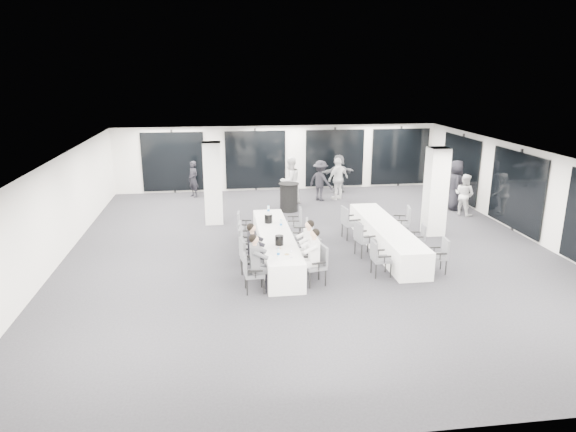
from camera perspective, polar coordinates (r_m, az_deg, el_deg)
The scene contains 42 objects.
room at distance 15.99m, azimuth 4.95°, elevation 2.40°, with size 14.04×16.04×2.84m.
column_left at distance 17.64m, azimuth -8.34°, elevation 3.62°, with size 0.60×0.60×2.80m, color white.
column_right at distance 16.91m, azimuth 16.08°, elevation 2.62°, with size 0.60×0.60×2.80m, color white.
banquet_table_main at distance 14.37m, azimuth -1.37°, elevation -3.34°, with size 0.90×5.00×0.75m, color white.
banquet_table_side at distance 15.37m, azimuth 10.81°, elevation -2.32°, with size 0.90×5.00×0.75m, color white.
cocktail_table at distance 19.14m, azimuth 0.09°, elevation 2.12°, with size 0.76×0.76×1.06m.
chair_main_left_near at distance 12.25m, azimuth -4.15°, elevation -6.07°, with size 0.50×0.55×0.94m.
chair_main_left_second at distance 13.05m, azimuth -4.43°, elevation -4.42°, with size 0.60×0.64×1.03m.
chair_main_left_mid at distance 13.95m, azimuth -4.67°, elevation -3.06°, with size 0.59×0.63×1.03m.
chair_main_left_fourth at distance 14.69m, azimuth -4.81°, elevation -2.25°, with size 0.54×0.59×0.96m.
chair_main_left_far at distance 15.81m, azimuth -5.03°, elevation -0.99°, with size 0.51×0.56×0.92m.
chair_main_right_near at distance 12.68m, azimuth 3.34°, elevation -5.15°, with size 0.59×0.62×0.99m.
chair_main_right_second at distance 13.36m, azimuth 2.74°, elevation -4.09°, with size 0.55×0.59×0.96m.
chair_main_right_mid at distance 14.10m, azimuth 2.15°, elevation -2.96°, with size 0.58×0.61×0.97m.
chair_main_right_fourth at distance 14.94m, azimuth 1.56°, elevation -1.87°, with size 0.57×0.60×0.96m.
chair_main_right_far at distance 16.04m, azimuth 0.91°, elevation -0.57°, with size 0.54×0.59×0.98m.
chair_side_left_near at distance 13.35m, azimuth 10.01°, elevation -4.43°, with size 0.48×0.53×0.92m.
chair_side_left_mid at distance 14.67m, azimuth 8.29°, elevation -2.33°, with size 0.59×0.62×0.98m.
chair_side_left_far at distance 16.10m, azimuth 6.77°, elevation -0.51°, with size 0.58×0.63×1.02m.
chair_side_right_near at distance 13.94m, azimuth 16.54°, elevation -3.99°, with size 0.50×0.55×0.92m.
chair_side_right_mid at distance 15.21m, azimuth 14.31°, elevation -2.25°, with size 0.50×0.54×0.87m.
chair_side_right_far at distance 16.37m, azimuth 12.68°, elevation -0.50°, with size 0.63×0.66×1.04m.
seated_guest_a at distance 12.16m, azimuth -3.40°, elevation -4.83°, with size 0.50×0.38×1.44m.
seated_guest_b at distance 13.00m, azimuth -3.70°, elevation -3.44°, with size 0.50×0.38×1.44m.
seated_guest_c at distance 12.54m, azimuth 2.62°, elevation -4.16°, with size 0.50×0.38×1.44m.
seated_guest_d at distance 13.23m, azimuth 2.05°, elevation -3.07°, with size 0.50×0.38×1.44m.
standing_guest_b at distance 20.04m, azimuth 0.24°, elevation 4.28°, with size 1.02×0.62×2.11m, color silver.
standing_guest_c at distance 20.66m, azimuth 3.64°, elevation 4.23°, with size 1.20×0.61×1.85m, color black.
standing_guest_d at distance 20.92m, azimuth 5.60°, elevation 4.47°, with size 1.14×0.64×1.94m, color silver.
standing_guest_e at distance 20.25m, azimuth 18.13°, elevation 3.63°, with size 1.03×0.63×2.13m, color black.
standing_guest_f at distance 22.07m, azimuth 5.63°, elevation 4.98°, with size 1.72×0.66×1.87m, color #4F5156.
standing_guest_g at distance 21.59m, azimuth -10.49°, elevation 4.31°, with size 0.62×0.50×1.70m, color black.
standing_guest_h at distance 19.63m, azimuth 19.02°, elevation 2.55°, with size 0.83×0.51×1.72m, color silver.
ice_bucket_near at distance 13.27m, azimuth -0.99°, elevation -2.72°, with size 0.22×0.22×0.25m, color black.
ice_bucket_far at distance 15.17m, azimuth -2.19°, elevation -0.27°, with size 0.24×0.24×0.27m, color black.
water_bottle_a at distance 12.42m, azimuth -1.08°, elevation -4.10°, with size 0.07×0.07×0.23m, color silver.
water_bottle_b at distance 14.73m, azimuth -0.79°, elevation -0.85°, with size 0.07×0.07×0.23m, color silver.
water_bottle_c at distance 16.20m, azimuth -2.19°, elevation 0.74°, with size 0.08×0.08×0.24m, color silver.
plate_a at distance 13.02m, azimuth -1.02°, elevation -3.62°, with size 0.19×0.19×0.03m.
plate_b at distance 12.60m, azimuth -0.14°, elevation -4.30°, with size 0.19×0.19×0.03m.
plate_c at distance 13.71m, azimuth -1.10°, elevation -2.59°, with size 0.21×0.21×0.03m.
wine_glass at distance 12.38m, azimuth 0.36°, elevation -3.97°, with size 0.08×0.08×0.21m.
Camera 1 is at (-2.56, -14.04, 5.14)m, focal length 32.00 mm.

